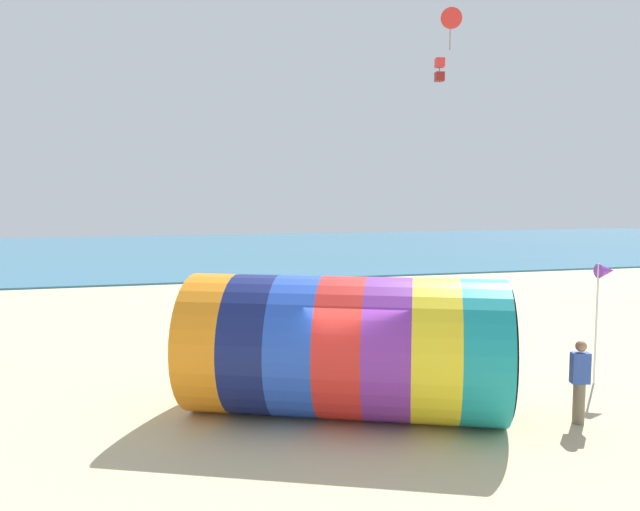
{
  "coord_description": "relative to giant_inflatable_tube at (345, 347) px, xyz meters",
  "views": [
    {
      "loc": [
        -3.97,
        -12.01,
        4.65
      ],
      "look_at": [
        -0.19,
        2.29,
        3.23
      ],
      "focal_mm": 35.0,
      "sensor_mm": 36.0,
      "label": 1
    }
  ],
  "objects": [
    {
      "name": "kite_red_delta",
      "position": [
        10.13,
        15.95,
        11.54
      ],
      "size": [
        1.32,
        1.33,
        1.9
      ],
      "color": "red"
    },
    {
      "name": "sea",
      "position": [
        0.17,
        41.12,
        -1.44
      ],
      "size": [
        120.0,
        40.0,
        0.1
      ],
      "primitive_type": "cube",
      "color": "teal",
      "rests_on": "ground"
    },
    {
      "name": "ground_plane",
      "position": [
        0.17,
        -0.28,
        -1.49
      ],
      "size": [
        120.0,
        120.0,
        0.0
      ],
      "primitive_type": "plane",
      "color": "#CCBA8C"
    },
    {
      "name": "kite_red_box",
      "position": [
        8.28,
        13.12,
        8.6
      ],
      "size": [
        0.42,
        0.42,
        1.05
      ],
      "color": "red"
    },
    {
      "name": "giant_inflatable_tube",
      "position": [
        0.0,
        0.0,
        0.0
      ],
      "size": [
        7.22,
        5.38,
        2.97
      ],
      "color": "orange",
      "rests_on": "ground"
    },
    {
      "name": "kite_handler",
      "position": [
        4.49,
        -1.66,
        -0.6
      ],
      "size": [
        0.4,
        0.3,
        1.73
      ],
      "color": "#726651",
      "rests_on": "ground"
    },
    {
      "name": "beach_flag",
      "position": [
        6.84,
        0.59,
        1.18
      ],
      "size": [
        0.47,
        0.36,
        3.0
      ],
      "color": "silver",
      "rests_on": "ground"
    }
  ]
}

